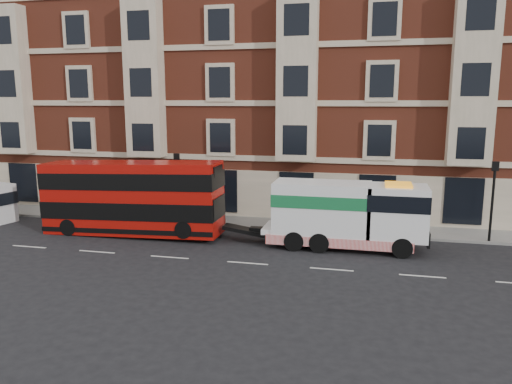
% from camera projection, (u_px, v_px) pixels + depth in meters
% --- Properties ---
extents(ground, '(120.00, 120.00, 0.00)m').
position_uv_depth(ground, '(248.00, 263.00, 23.88)').
color(ground, black).
rests_on(ground, ground).
extents(sidewalk, '(90.00, 3.00, 0.15)m').
position_uv_depth(sidewalk, '(277.00, 224.00, 31.05)').
color(sidewalk, slate).
rests_on(sidewalk, ground).
extents(victorian_terrace, '(45.00, 12.00, 20.40)m').
position_uv_depth(victorian_terrace, '(304.00, 67.00, 36.31)').
color(victorian_terrace, brown).
rests_on(victorian_terrace, ground).
extents(lamp_post_west, '(0.35, 0.15, 4.35)m').
position_uv_depth(lamp_post_west, '(177.00, 183.00, 30.67)').
color(lamp_post_west, black).
rests_on(lamp_post_west, sidewalk).
extents(lamp_post_east, '(0.35, 0.15, 4.35)m').
position_uv_depth(lamp_post_east, '(493.00, 195.00, 26.66)').
color(lamp_post_east, black).
rests_on(lamp_post_east, sidewalk).
extents(double_decker_bus, '(10.44, 2.40, 4.23)m').
position_uv_depth(double_decker_bus, '(132.00, 197.00, 28.60)').
color(double_decker_bus, '#A70E09').
rests_on(double_decker_bus, ground).
extents(tow_truck, '(8.36, 2.47, 3.48)m').
position_uv_depth(tow_truck, '(344.00, 214.00, 25.99)').
color(tow_truck, white).
rests_on(tow_truck, ground).
extents(pedestrian, '(0.71, 0.50, 1.84)m').
position_uv_depth(pedestrian, '(89.00, 198.00, 34.22)').
color(pedestrian, '#181D30').
rests_on(pedestrian, sidewalk).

